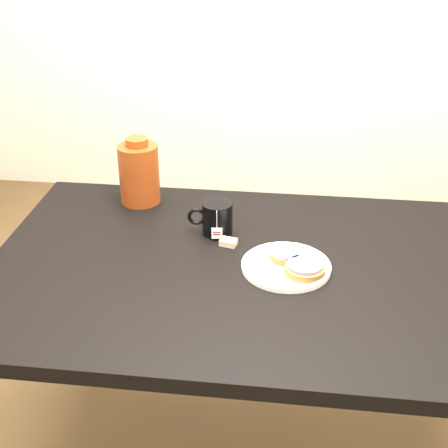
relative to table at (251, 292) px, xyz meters
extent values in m
cube|color=black|center=(0.00, 0.00, 0.06)|extent=(1.40, 0.90, 0.04)
cylinder|color=black|center=(-0.64, 0.39, -0.31)|extent=(0.06, 0.06, 0.71)
cylinder|color=black|center=(0.64, 0.39, -0.31)|extent=(0.06, 0.06, 0.71)
cylinder|color=white|center=(0.09, 0.00, 0.09)|extent=(0.23, 0.23, 0.01)
torus|color=white|center=(0.09, 0.00, 0.10)|extent=(0.23, 0.23, 0.01)
cylinder|color=brown|center=(0.09, 0.03, 0.11)|extent=(0.11, 0.11, 0.02)
cylinder|color=#977FAB|center=(0.09, 0.03, 0.12)|extent=(0.11, 0.11, 0.01)
cylinder|color=brown|center=(0.14, -0.04, 0.11)|extent=(0.12, 0.12, 0.02)
cylinder|color=#977FAB|center=(0.14, -0.04, 0.12)|extent=(0.10, 0.10, 0.01)
cylinder|color=black|center=(-0.11, 0.16, 0.13)|extent=(0.10, 0.10, 0.10)
cylinder|color=black|center=(-0.11, 0.16, 0.17)|extent=(0.08, 0.08, 0.00)
torus|color=black|center=(-0.17, 0.16, 0.14)|extent=(0.05, 0.02, 0.05)
cylinder|color=beige|center=(-0.11, 0.12, 0.15)|extent=(0.00, 0.00, 0.05)
cube|color=white|center=(-0.11, 0.12, 0.11)|extent=(0.03, 0.00, 0.03)
cube|color=#C6B793|center=(-0.07, 0.10, 0.09)|extent=(0.05, 0.04, 0.02)
cylinder|color=#5B1F0C|center=(-0.38, 0.34, 0.18)|extent=(0.16, 0.16, 0.19)
cylinder|color=#5B1F0C|center=(-0.38, 0.34, 0.28)|extent=(0.07, 0.07, 0.02)
camera|label=1|loc=(0.10, -1.39, 0.96)|focal=50.00mm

